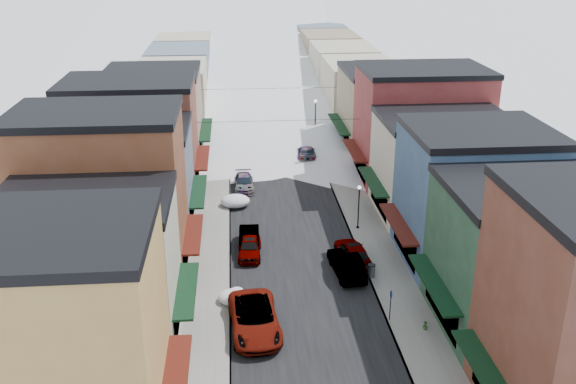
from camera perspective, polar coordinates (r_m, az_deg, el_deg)
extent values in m
cube|color=black|center=(85.15, -1.80, 5.83)|extent=(10.00, 160.00, 0.01)
cube|color=gray|center=(85.05, -6.26, 5.74)|extent=(3.20, 160.00, 0.15)
cube|color=gray|center=(85.73, 2.63, 5.97)|extent=(3.20, 160.00, 0.15)
cube|color=slate|center=(85.03, -5.22, 5.77)|extent=(0.10, 160.00, 0.15)
cube|color=slate|center=(85.54, 1.60, 5.95)|extent=(0.10, 160.00, 0.15)
cube|color=#D69E4F|center=(32.45, -20.37, -12.60)|extent=(10.00, 8.50, 11.00)
cube|color=black|center=(29.76, -21.79, -3.34)|extent=(10.20, 8.70, 0.50)
cube|color=#4D150D|center=(32.73, -9.97, -16.05)|extent=(1.20, 7.22, 0.15)
cube|color=beige|center=(40.02, -17.21, -7.05)|extent=(10.00, 8.00, 9.00)
cube|color=black|center=(38.06, -17.99, -0.74)|extent=(10.20, 8.20, 0.50)
cube|color=black|center=(39.79, -9.03, -8.59)|extent=(1.20, 6.80, 0.15)
cube|color=brown|center=(46.60, -16.12, -0.75)|extent=(11.00, 8.00, 12.00)
cube|color=black|center=(44.71, -16.93, 6.68)|extent=(11.20, 8.20, 0.50)
cube|color=#4D150D|center=(46.88, -8.43, -3.70)|extent=(1.20, 6.80, 0.15)
cube|color=slate|center=(54.93, -13.86, 0.91)|extent=(10.00, 9.00, 8.50)
cube|color=black|center=(53.57, -14.29, 5.42)|extent=(10.20, 9.20, 0.50)
cube|color=black|center=(54.68, -7.97, 0.08)|extent=(1.20, 7.65, 0.15)
cube|color=brown|center=(63.22, -13.70, 4.59)|extent=(12.00, 9.00, 10.50)
cube|color=black|center=(61.91, -14.15, 9.46)|extent=(12.20, 9.20, 0.50)
cube|color=#4D150D|center=(63.15, -7.61, 3.05)|extent=(1.20, 7.65, 0.15)
cube|color=#9C7C66|center=(72.76, -11.80, 6.53)|extent=(10.00, 11.00, 9.50)
cube|color=black|center=(71.67, -12.11, 10.39)|extent=(10.20, 11.20, 0.50)
cube|color=black|center=(72.70, -7.31, 5.53)|extent=(1.20, 9.35, 0.15)
cube|color=black|center=(33.95, 17.38, -15.26)|extent=(1.20, 7.65, 0.15)
cube|color=#21452E|center=(42.39, 20.24, -5.78)|extent=(10.00, 9.00, 9.00)
cube|color=black|center=(40.55, 21.09, 0.21)|extent=(10.20, 9.20, 0.50)
cube|color=black|center=(41.01, 12.82, -7.92)|extent=(1.20, 7.65, 0.15)
cube|color=#355378|center=(49.70, 16.15, -0.60)|extent=(10.00, 9.00, 10.00)
cube|color=black|center=(48.05, 16.79, 5.21)|extent=(10.20, 9.20, 0.50)
cube|color=#4D150D|center=(48.71, 9.76, -2.79)|extent=(1.20, 7.65, 0.15)
cube|color=beige|center=(58.04, 13.52, 2.05)|extent=(11.00, 9.00, 8.50)
cube|color=black|center=(56.75, 13.91, 6.34)|extent=(11.20, 9.20, 0.50)
cube|color=black|center=(56.79, 7.57, 0.92)|extent=(1.20, 7.65, 0.15)
cube|color=maroon|center=(66.00, 11.67, 5.69)|extent=(12.00, 9.00, 11.00)
cube|color=black|center=(64.72, 12.05, 10.59)|extent=(12.20, 9.20, 0.50)
cube|color=#4D150D|center=(65.12, 5.92, 3.69)|extent=(1.20, 7.65, 0.15)
cube|color=#8E7F5D|center=(75.32, 8.80, 7.04)|extent=(10.00, 11.00, 9.00)
cube|color=black|center=(74.30, 9.01, 10.58)|extent=(10.20, 11.20, 0.50)
cube|color=black|center=(74.55, 4.53, 6.04)|extent=(1.20, 9.35, 0.15)
cube|color=gray|center=(86.39, -10.30, 8.45)|extent=(9.00, 13.00, 8.00)
cube|color=gray|center=(87.64, 6.38, 8.85)|extent=(9.00, 13.00, 8.00)
cube|color=gray|center=(100.04, -9.64, 10.25)|extent=(9.00, 13.00, 8.00)
cube|color=gray|center=(101.12, 4.87, 10.59)|extent=(9.00, 13.00, 8.00)
cube|color=gray|center=(113.77, -9.13, 11.62)|extent=(9.00, 13.00, 8.00)
cube|color=gray|center=(114.73, 3.69, 11.92)|extent=(9.00, 13.00, 8.00)
cube|color=gray|center=(127.57, -8.72, 12.69)|extent=(9.00, 13.00, 8.00)
cube|color=gray|center=(128.42, 2.77, 12.96)|extent=(9.00, 13.00, 8.00)
cylinder|color=black|center=(64.26, -0.85, 6.36)|extent=(16.40, 0.04, 0.04)
cylinder|color=black|center=(78.81, -1.64, 9.19)|extent=(16.40, 0.04, 0.04)
imported|color=silver|center=(40.95, -2.99, -11.16)|extent=(3.43, 6.64, 1.79)
imported|color=#AAABB2|center=(50.13, -3.43, -4.88)|extent=(2.00, 4.42, 1.47)
imported|color=black|center=(51.28, -3.47, -4.23)|extent=(1.72, 4.60, 1.50)
imported|color=gray|center=(63.41, -3.93, 0.84)|extent=(1.95, 4.64, 1.34)
imported|color=black|center=(47.49, 5.22, -6.38)|extent=(2.27, 5.26, 1.68)
imported|color=gray|center=(49.30, 5.77, -5.31)|extent=(2.51, 5.07, 1.66)
imported|color=black|center=(72.05, 1.63, 3.51)|extent=(2.34, 5.28, 1.51)
imported|color=gray|center=(78.82, -2.13, 5.17)|extent=(2.22, 5.05, 1.69)
imported|color=silver|center=(91.15, -0.87, 7.43)|extent=(3.39, 6.31, 1.68)
cylinder|color=black|center=(42.10, 9.09, -9.91)|extent=(0.06, 0.06, 2.15)
cube|color=#1D28A0|center=(41.70, 9.15, -9.00)|extent=(0.08, 0.29, 0.39)
cylinder|color=#535558|center=(47.24, 7.42, -6.97)|extent=(0.52, 0.52, 0.91)
cylinder|color=black|center=(47.02, 7.45, -6.46)|extent=(0.56, 0.56, 0.06)
cylinder|color=black|center=(54.96, 6.22, -3.13)|extent=(0.27, 0.27, 0.09)
cylinder|color=black|center=(54.26, 6.29, -1.47)|extent=(0.11, 0.11, 3.55)
sphere|color=white|center=(53.55, 6.37, 0.41)|extent=(0.32, 0.32, 0.32)
cylinder|color=black|center=(79.54, 2.41, 4.83)|extent=(0.34, 0.34, 0.11)
cylinder|color=black|center=(78.94, 2.44, 6.36)|extent=(0.14, 0.14, 4.51)
sphere|color=white|center=(78.34, 2.47, 8.08)|extent=(0.41, 0.41, 0.41)
imported|color=#38642E|center=(42.01, 12.10, -11.52)|extent=(0.42, 0.42, 0.54)
ellipsoid|color=white|center=(44.11, -4.83, -9.28)|extent=(2.16, 1.83, 0.91)
ellipsoid|color=white|center=(45.26, -4.58, -8.75)|extent=(0.92, 0.83, 0.46)
ellipsoid|color=white|center=(59.26, -4.71, -0.80)|extent=(2.68, 2.27, 1.13)
ellipsoid|color=white|center=(60.48, -4.53, -0.61)|extent=(1.15, 1.03, 0.57)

